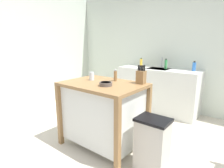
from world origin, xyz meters
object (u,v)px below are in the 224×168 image
sink_faucet (162,63)px  bottle_hand_soap (166,64)px  drinking_cup (92,76)px  pepper_grinder (115,75)px  bottle_dish_soap (141,63)px  trash_bin (152,145)px  bowl_stoneware_deep (106,84)px  bottle_spray_cleaner (194,67)px  knife_block (141,77)px  kitchen_island (103,111)px

sink_faucet → bottle_hand_soap: bearing=-42.9°
drinking_cup → pepper_grinder: 0.34m
bottle_dish_soap → bottle_hand_soap: bottle_hand_soap is taller
trash_bin → bottle_dish_soap: size_ratio=3.23×
bowl_stoneware_deep → trash_bin: (0.65, 0.04, -0.62)m
bowl_stoneware_deep → drinking_cup: 0.41m
trash_bin → sink_faucet: size_ratio=2.86×
drinking_cup → bottle_spray_cleaner: bottle_spray_cleaner is taller
knife_block → sink_faucet: size_ratio=1.13×
bottle_hand_soap → pepper_grinder: bearing=-93.1°
drinking_cup → pepper_grinder: bearing=28.7°
kitchen_island → trash_bin: (0.78, -0.06, -0.19)m
trash_bin → bottle_hand_soap: (-0.64, 1.84, 0.69)m
bottle_dish_soap → bottle_spray_cleaner: size_ratio=1.04×
drinking_cup → sink_faucet: sink_faucet is taller
knife_block → bottle_hand_soap: bearing=100.7°
bottle_spray_cleaner → bottle_hand_soap: (-0.53, -0.06, 0.01)m
sink_faucet → trash_bin: bearing=-68.3°
bowl_stoneware_deep → pepper_grinder: size_ratio=0.96×
bowl_stoneware_deep → bottle_dish_soap: 1.98m
bowl_stoneware_deep → pepper_grinder: bearing=104.9°
kitchen_island → bottle_hand_soap: 1.85m
knife_block → pepper_grinder: knife_block is taller
knife_block → bowl_stoneware_deep: (-0.29, -0.38, -0.07)m
pepper_grinder → bottle_spray_cleaner: bottle_spray_cleaner is taller
pepper_grinder → bottle_spray_cleaner: (0.61, 1.63, 0.01)m
pepper_grinder → bottle_dish_soap: bottle_dish_soap is taller
bottle_spray_cleaner → knife_block: bearing=-98.9°
knife_block → drinking_cup: (-0.67, -0.23, -0.03)m
kitchen_island → bottle_hand_soap: (0.14, 1.78, 0.50)m
bottle_hand_soap → knife_block: bearing=-79.3°
pepper_grinder → bottle_hand_soap: bottle_hand_soap is taller
sink_faucet → bottle_spray_cleaner: size_ratio=1.17×
bottle_hand_soap → bottle_dish_soap: bearing=178.5°
bowl_stoneware_deep → sink_faucet: 2.02m
bowl_stoneware_deep → bottle_spray_cleaner: (0.53, 1.94, 0.06)m
knife_block → kitchen_island: bearing=-146.3°
sink_faucet → pepper_grinder: bearing=-88.2°
bowl_stoneware_deep → drinking_cup: (-0.38, 0.15, 0.03)m
drinking_cup → sink_faucet: size_ratio=0.53×
bowl_stoneware_deep → bottle_dish_soap: size_ratio=0.83×
pepper_grinder → bottle_spray_cleaner: 1.74m
kitchen_island → drinking_cup: bearing=169.4°
knife_block → bottle_spray_cleaner: size_ratio=1.32×
knife_block → bottle_dish_soap: knife_block is taller
pepper_grinder → bottle_spray_cleaner: bearing=69.4°
drinking_cup → bottle_dish_soap: 1.76m
knife_block → sink_faucet: (-0.42, 1.63, 0.02)m
bowl_stoneware_deep → drinking_cup: bearing=158.9°
bowl_stoneware_deep → bottle_hand_soap: 1.88m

